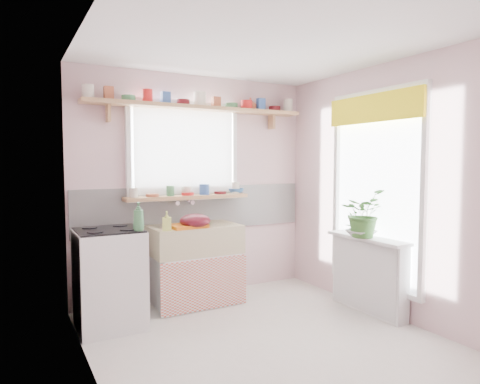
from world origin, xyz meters
TOP-DOWN VIEW (x-y plane):
  - room at (0.66, 0.86)m, footprint 3.20×3.20m
  - sink_unit at (-0.15, 1.29)m, footprint 0.95×0.65m
  - cooker at (-1.10, 1.05)m, footprint 0.58×0.58m
  - radiator_ledge at (1.30, 0.20)m, footprint 0.22×0.95m
  - windowsill at (-0.15, 1.48)m, footprint 1.40×0.22m
  - pine_shelf at (0.00, 1.47)m, footprint 2.52×0.24m
  - shelf_crockery at (-0.02, 1.47)m, footprint 2.47×0.11m
  - sill_crockery at (-0.17, 1.48)m, footprint 1.35×0.11m
  - dish_tray at (-0.28, 1.17)m, footprint 0.38×0.29m
  - colander at (-0.21, 1.14)m, footprint 0.39×0.39m
  - jade_plant at (1.21, 0.21)m, footprint 0.55×0.52m
  - fruit_bowl at (1.21, 0.23)m, footprint 0.28×0.28m
  - herb_pot at (1.21, 0.35)m, footprint 0.13×0.10m
  - soap_bottle_sink at (-0.53, 1.10)m, footprint 0.11×0.11m
  - sill_cup at (-0.15, 1.54)m, footprint 0.15×0.15m
  - sill_bowl at (0.47, 1.51)m, footprint 0.19×0.19m
  - shelf_vase at (0.68, 1.53)m, footprint 0.15×0.15m
  - cooker_bottle at (-0.88, 0.83)m, footprint 0.11×0.11m
  - fruit at (1.22, 0.23)m, footprint 0.20×0.14m

SIDE VIEW (x-z plane):
  - radiator_ledge at x=1.30m, z-range 0.01..0.78m
  - sink_unit at x=-0.15m, z-range -0.13..0.99m
  - cooker at x=-1.10m, z-range 0.00..0.92m
  - fruit_bowl at x=1.21m, z-range 0.78..0.84m
  - fruit at x=1.22m, z-range 0.82..0.92m
  - dish_tray at x=-0.28m, z-range 0.85..0.89m
  - herb_pot at x=1.21m, z-range 0.78..1.01m
  - colander at x=-0.21m, z-range 0.85..0.99m
  - soap_bottle_sink at x=-0.53m, z-range 0.85..1.04m
  - jade_plant at x=1.21m, z-range 0.78..1.26m
  - cooker_bottle at x=-0.88m, z-range 0.92..1.17m
  - windowsill at x=-0.15m, z-range 1.12..1.16m
  - sill_bowl at x=0.47m, z-range 1.16..1.22m
  - sill_cup at x=-0.15m, z-range 1.16..1.26m
  - sill_crockery at x=-0.17m, z-range 1.16..1.28m
  - room at x=0.66m, z-range -0.23..2.97m
  - pine_shelf at x=0.00m, z-range 2.10..2.14m
  - shelf_crockery at x=-0.02m, z-range 2.13..2.25m
  - shelf_vase at x=0.68m, z-range 2.14..2.29m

